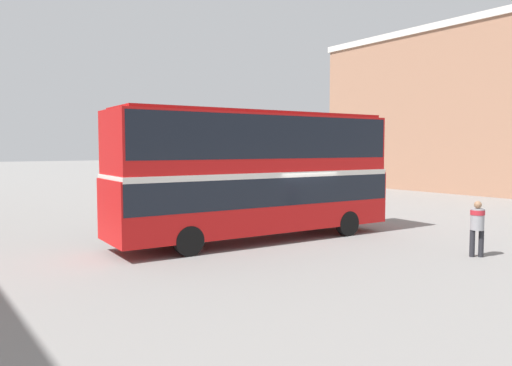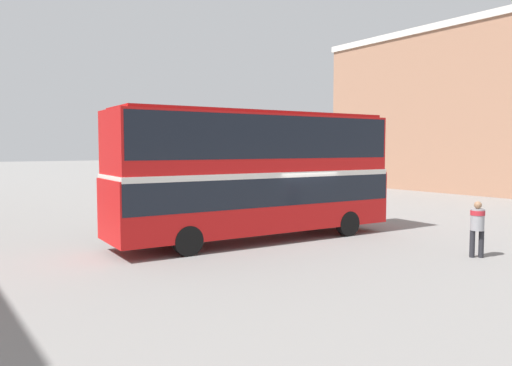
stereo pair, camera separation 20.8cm
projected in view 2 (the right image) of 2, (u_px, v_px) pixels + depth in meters
ground_plane at (292, 237)px, 18.90m from camera, size 240.00×240.00×0.00m
double_decker_bus at (256, 168)px, 18.17m from camera, size 10.92×3.10×4.69m
pedestrian_foreground at (477, 223)px, 15.38m from camera, size 0.61×0.61×1.75m
parked_car_kerb_far at (204, 196)px, 27.42m from camera, size 4.83×2.85×1.52m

